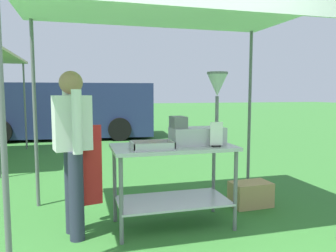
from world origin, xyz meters
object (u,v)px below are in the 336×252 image
(donut_fryer, at_px, (201,121))
(menu_sign, at_px, (216,136))
(donut_cart, at_px, (173,167))
(stall_canopy, at_px, (171,12))
(donut_tray, at_px, (152,147))
(supply_crate, at_px, (251,194))
(van_navy, at_px, (65,110))
(vendor, at_px, (73,145))

(donut_fryer, distance_m, menu_sign, 0.26)
(donut_cart, xyz_separation_m, donut_fryer, (0.31, 0.00, 0.47))
(stall_canopy, relative_size, donut_cart, 2.46)
(donut_tray, bearing_deg, menu_sign, -4.77)
(supply_crate, bearing_deg, menu_sign, -142.84)
(donut_fryer, height_order, van_navy, van_navy)
(van_navy, bearing_deg, menu_sign, -77.15)
(donut_fryer, relative_size, supply_crate, 1.52)
(vendor, xyz_separation_m, van_navy, (-0.36, 7.45, -0.03))
(supply_crate, bearing_deg, vendor, -171.40)
(stall_canopy, relative_size, supply_crate, 6.19)
(supply_crate, xyz_separation_m, van_navy, (-2.46, 7.13, 0.73))
(donut_tray, distance_m, menu_sign, 0.66)
(donut_fryer, xyz_separation_m, vendor, (-1.30, 0.02, -0.20))
(stall_canopy, bearing_deg, vendor, -175.38)
(stall_canopy, bearing_deg, menu_sign, -37.15)
(supply_crate, bearing_deg, van_navy, 109.00)
(donut_fryer, height_order, vendor, donut_fryer)
(donut_fryer, relative_size, menu_sign, 3.03)
(stall_canopy, height_order, van_navy, stall_canopy)
(stall_canopy, xyz_separation_m, supply_crate, (1.10, 0.24, -2.08))
(donut_tray, bearing_deg, van_navy, 98.20)
(stall_canopy, height_order, donut_tray, stall_canopy)
(menu_sign, bearing_deg, donut_fryer, 113.54)
(menu_sign, xyz_separation_m, vendor, (-1.39, 0.22, -0.07))
(donut_cart, distance_m, supply_crate, 1.25)
(donut_fryer, bearing_deg, menu_sign, -66.46)
(donut_fryer, distance_m, van_navy, 7.65)
(stall_canopy, xyz_separation_m, donut_fryer, (0.31, -0.10, -1.12))
(donut_fryer, distance_m, vendor, 1.32)
(donut_cart, height_order, menu_sign, menu_sign)
(donut_cart, distance_m, vendor, 1.03)
(donut_tray, distance_m, donut_fryer, 0.62)
(donut_tray, relative_size, donut_fryer, 0.53)
(donut_tray, bearing_deg, donut_fryer, 14.80)
(donut_cart, distance_m, van_navy, 7.60)
(donut_tray, relative_size, van_navy, 0.07)
(donut_cart, bearing_deg, vendor, 178.92)
(donut_cart, xyz_separation_m, menu_sign, (0.40, -0.20, 0.34))
(donut_cart, bearing_deg, donut_fryer, 0.49)
(menu_sign, bearing_deg, vendor, 171.03)
(donut_fryer, bearing_deg, vendor, 179.29)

